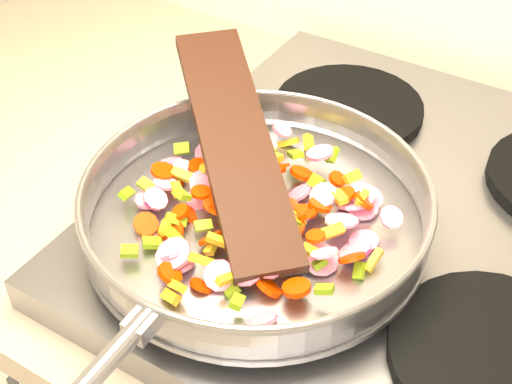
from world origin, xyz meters
The scene contains 7 objects.
cooktop centered at (-0.70, 1.67, 0.92)m, with size 0.60×0.60×0.04m, color #939399.
grate_fl centered at (-0.84, 1.52, 0.95)m, with size 0.19×0.19×0.02m, color black.
grate_fr centered at (-0.56, 1.52, 0.95)m, with size 0.19×0.19×0.02m, color black.
grate_bl centered at (-0.84, 1.81, 0.95)m, with size 0.19×0.19×0.02m, color black.
saute_pan centered at (-0.82, 1.55, 0.98)m, with size 0.39×0.56×0.05m.
vegetable_heap centered at (-0.82, 1.55, 0.98)m, with size 0.28×0.29×0.04m.
wooden_spatula centered at (-0.87, 1.59, 1.02)m, with size 0.31×0.07×0.01m, color black.
Camera 1 is at (-0.54, 1.09, 1.46)m, focal length 50.00 mm.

